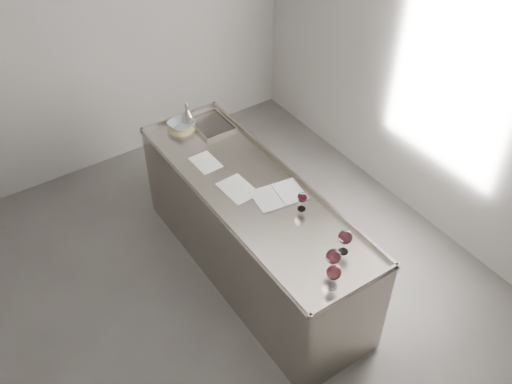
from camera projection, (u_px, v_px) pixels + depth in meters
room_shell at (214, 190)px, 3.70m from camera, size 4.54×5.04×2.84m
counter at (253, 232)px, 4.71m from camera, size 0.77×2.42×0.97m
wine_glass_left at (334, 273)px, 3.60m from camera, size 0.10×0.10×0.19m
wine_glass_middle at (333, 257)px, 3.69m from camera, size 0.10×0.10×0.20m
wine_glass_right at (345, 238)px, 3.83m from camera, size 0.10×0.10×0.19m
wine_glass_small at (302, 198)px, 4.17m from camera, size 0.08×0.08×0.15m
notebook at (278, 195)px, 4.34m from camera, size 0.42×0.33×0.02m
loose_paper_top at (206, 162)px, 4.65m from camera, size 0.19×0.27×0.00m
loose_paper_under at (238, 189)px, 4.40m from camera, size 0.23×0.32×0.00m
trivet at (182, 128)px, 5.00m from camera, size 0.31×0.31×0.02m
ceramic_bowl at (181, 125)px, 4.98m from camera, size 0.27×0.27×0.05m
wine_funnel at (187, 116)px, 5.04m from camera, size 0.15×0.15×0.23m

